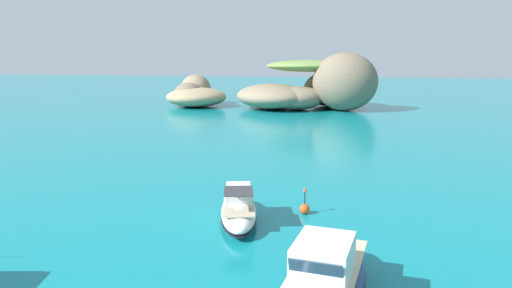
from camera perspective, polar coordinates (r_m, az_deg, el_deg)
name	(u,v)px	position (r m, az deg, el deg)	size (l,w,h in m)	color
islet_large	(313,87)	(77.42, 7.02, 7.01)	(25.74, 21.51, 9.21)	#84755B
islet_small	(195,94)	(82.33, -7.58, 6.11)	(12.84, 15.42, 5.36)	#9E8966
motorboat_navy	(325,284)	(16.27, 8.48, -16.75)	(3.72, 8.86, 2.53)	navy
motorboat_white	(239,209)	(24.01, -2.17, -8.06)	(3.27, 6.39, 1.92)	white
channel_buoy	(305,208)	(25.23, 6.03, -7.86)	(0.56, 0.56, 1.48)	#E54C19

